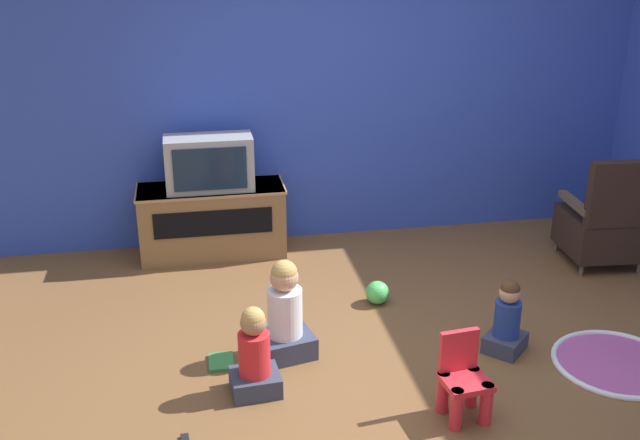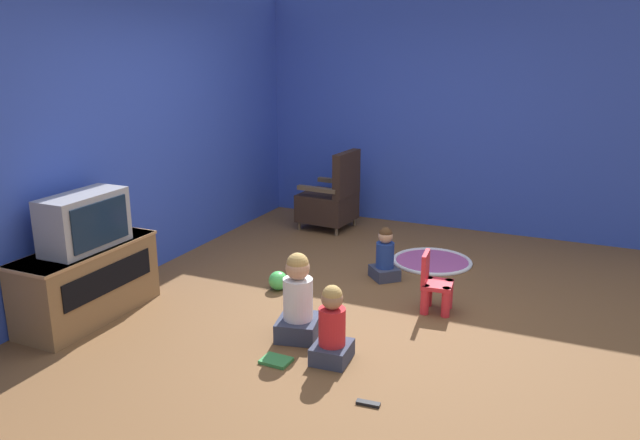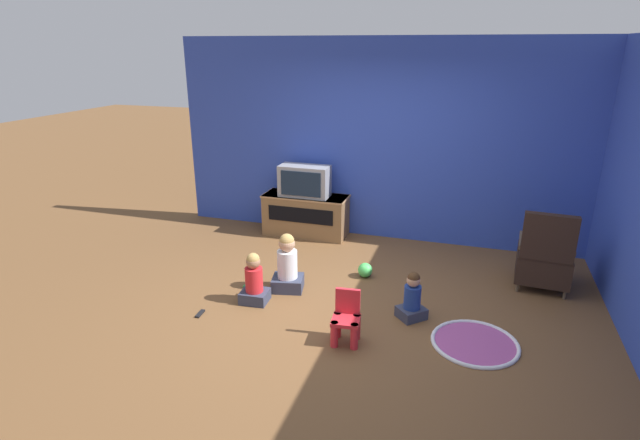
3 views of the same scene
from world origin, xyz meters
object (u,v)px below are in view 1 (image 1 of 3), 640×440
object	(u,v)px
television	(209,163)
book	(221,362)
black_armchair	(604,224)
child_watching_center	(285,315)
child_watching_right	(254,356)
tv_cabinet	(212,220)
toy_ball	(377,293)
child_watching_left	(507,321)
yellow_kid_chair	(463,384)

from	to	relation	value
television	book	xyz separation A→B (m)	(-0.05, -1.70, -0.80)
black_armchair	book	bearing A→B (deg)	21.00
child_watching_center	book	world-z (taller)	child_watching_center
child_watching_right	book	size ratio (longest dim) A/B	2.73
child_watching_center	child_watching_right	world-z (taller)	child_watching_center
black_armchair	book	size ratio (longest dim) A/B	4.55
tv_cabinet	black_armchair	world-z (taller)	black_armchair
television	black_armchair	xyz separation A→B (m)	(3.11, -0.75, -0.46)
tv_cabinet	toy_ball	world-z (taller)	tv_cabinet
television	child_watching_left	size ratio (longest dim) A/B	1.38
toy_ball	black_armchair	bearing A→B (deg)	9.63
child_watching_center	television	bearing A→B (deg)	90.04
television	child_watching_center	size ratio (longest dim) A/B	1.05
yellow_kid_chair	child_watching_center	world-z (taller)	child_watching_center
black_armchair	television	bearing A→B (deg)	-9.31
child_watching_left	child_watching_center	size ratio (longest dim) A/B	0.76
child_watching_right	black_armchair	bearing A→B (deg)	19.62
television	yellow_kid_chair	distance (m)	2.86
child_watching_left	book	distance (m)	1.86
tv_cabinet	black_armchair	xyz separation A→B (m)	(3.11, -0.79, 0.04)
black_armchair	child_watching_center	world-z (taller)	black_armchair
black_armchair	yellow_kid_chair	distance (m)	2.53
child_watching_center	toy_ball	world-z (taller)	child_watching_center
book	television	bearing A→B (deg)	0.12
toy_ball	book	size ratio (longest dim) A/B	0.83
child_watching_left	toy_ball	distance (m)	1.04
yellow_kid_chair	tv_cabinet	bearing A→B (deg)	110.57
yellow_kid_chair	book	bearing A→B (deg)	143.08
tv_cabinet	television	size ratio (longest dim) A/B	1.73
child_watching_left	child_watching_center	world-z (taller)	child_watching_center
tv_cabinet	child_watching_right	bearing A→B (deg)	-86.15
yellow_kid_chair	child_watching_left	world-z (taller)	child_watching_left
child_watching_center	book	distance (m)	0.51
black_armchair	toy_ball	distance (m)	2.02
tv_cabinet	book	xyz separation A→B (m)	(-0.05, -1.74, -0.30)
tv_cabinet	child_watching_left	distance (m)	2.63
child_watching_left	toy_ball	world-z (taller)	child_watching_left
yellow_kid_chair	child_watching_right	bearing A→B (deg)	152.67
television	tv_cabinet	bearing A→B (deg)	90.00
tv_cabinet	child_watching_left	world-z (taller)	tv_cabinet
book	tv_cabinet	bearing A→B (deg)	0.15
child_watching_left	toy_ball	xyz separation A→B (m)	(-0.66, 0.79, -0.13)
child_watching_left	television	bearing A→B (deg)	90.08
toy_ball	child_watching_left	bearing A→B (deg)	-50.13
book	black_armchair	bearing A→B (deg)	-71.62
television	book	distance (m)	1.88
tv_cabinet	toy_ball	distance (m)	1.62
book	child_watching_center	bearing A→B (deg)	-83.76
tv_cabinet	television	world-z (taller)	television
black_armchair	child_watching_center	distance (m)	2.88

